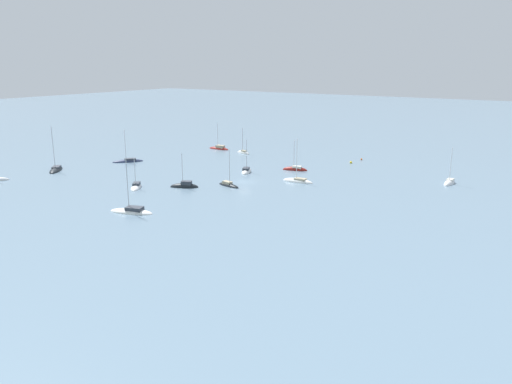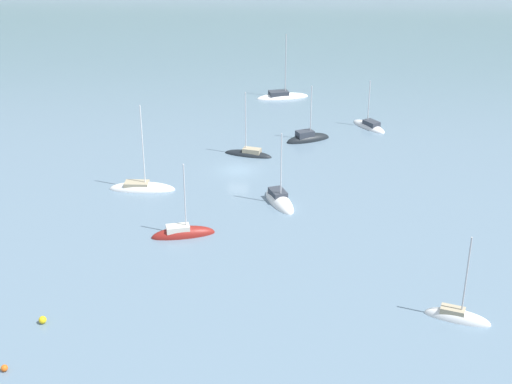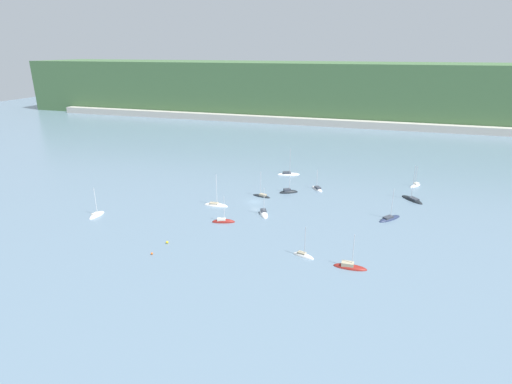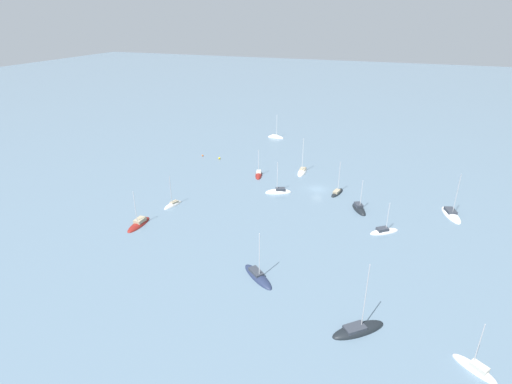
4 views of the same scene
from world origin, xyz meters
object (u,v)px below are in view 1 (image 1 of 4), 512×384
at_px(sailboat_8, 449,183).
at_px(sailboat_9, 128,162).
at_px(mooring_buoy_0, 361,159).
at_px(sailboat_0, 243,153).
at_px(sailboat_2, 298,182).
at_px(sailboat_6, 246,172).
at_px(sailboat_11, 56,170).
at_px(sailboat_12, 185,187).
at_px(sailboat_7, 136,187).
at_px(sailboat_5, 229,185).
at_px(sailboat_1, 132,212).
at_px(sailboat_4, 295,170).
at_px(mooring_buoy_1, 351,162).
at_px(sailboat_10, 219,149).

xyz_separation_m(sailboat_8, sailboat_9, (80.86, 22.37, 0.01)).
bearing_deg(mooring_buoy_0, sailboat_0, 15.72).
relative_size(sailboat_2, sailboat_6, 1.19).
bearing_deg(sailboat_2, sailboat_11, 18.89).
bearing_deg(sailboat_12, sailboat_7, 7.20).
xyz_separation_m(sailboat_6, sailboat_11, (42.05, 25.08, -0.01)).
distance_m(sailboat_11, sailboat_12, 39.58).
height_order(sailboat_0, sailboat_12, sailboat_0).
height_order(sailboat_0, sailboat_11, sailboat_11).
xyz_separation_m(sailboat_7, sailboat_8, (-57.24, -41.90, -0.03)).
xyz_separation_m(sailboat_0, sailboat_12, (-12.96, 41.77, 0.03)).
height_order(sailboat_7, sailboat_9, sailboat_9).
height_order(sailboat_5, sailboat_9, sailboat_9).
height_order(sailboat_1, sailboat_4, sailboat_1).
height_order(sailboat_4, sailboat_11, sailboat_11).
distance_m(sailboat_1, mooring_buoy_1, 67.11).
xyz_separation_m(sailboat_5, mooring_buoy_1, (-13.02, -38.91, 0.19)).
xyz_separation_m(sailboat_4, sailboat_10, (35.70, -14.69, 0.04)).
distance_m(sailboat_4, sailboat_11, 61.40).
xyz_separation_m(sailboat_8, mooring_buoy_0, (27.43, -15.67, 0.18)).
relative_size(sailboat_1, sailboat_7, 1.48).
xyz_separation_m(sailboat_10, sailboat_12, (-23.72, 43.81, -0.01)).
xyz_separation_m(sailboat_1, sailboat_12, (4.52, -19.95, 0.01)).
relative_size(sailboat_5, sailboat_11, 0.74).
height_order(sailboat_4, mooring_buoy_1, sailboat_4).
bearing_deg(sailboat_9, sailboat_8, 144.95).
relative_size(sailboat_4, sailboat_12, 1.01).
xyz_separation_m(sailboat_0, sailboat_1, (-17.47, 61.71, 0.02)).
distance_m(sailboat_7, sailboat_8, 70.94).
relative_size(sailboat_12, mooring_buoy_1, 13.50).
relative_size(sailboat_1, mooring_buoy_1, 17.40).
bearing_deg(sailboat_5, sailboat_2, 59.63).
distance_m(sailboat_1, sailboat_9, 49.61).
bearing_deg(sailboat_12, sailboat_0, -101.17).
xyz_separation_m(sailboat_5, sailboat_7, (16.18, 12.53, -0.02)).
xyz_separation_m(sailboat_0, sailboat_7, (-4.29, 47.98, 0.02)).
height_order(sailboat_7, sailboat_12, sailboat_12).
xyz_separation_m(sailboat_12, mooring_buoy_1, (-20.53, -45.23, 0.19)).
relative_size(sailboat_6, sailboat_7, 1.24).
bearing_deg(sailboat_1, sailboat_2, -128.15).
distance_m(sailboat_4, sailboat_6, 12.68).
xyz_separation_m(sailboat_9, mooring_buoy_0, (-53.43, -38.05, 0.17)).
bearing_deg(sailboat_10, sailboat_0, 169.03).
relative_size(sailboat_1, mooring_buoy_0, 21.26).
distance_m(sailboat_0, sailboat_10, 10.96).
height_order(sailboat_1, sailboat_12, sailboat_1).
bearing_deg(sailboat_10, sailboat_2, 148.67).
height_order(sailboat_9, sailboat_12, sailboat_9).
relative_size(sailboat_8, mooring_buoy_1, 14.89).
bearing_deg(sailboat_4, mooring_buoy_0, -129.64).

